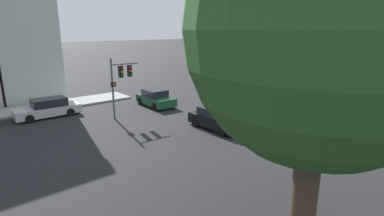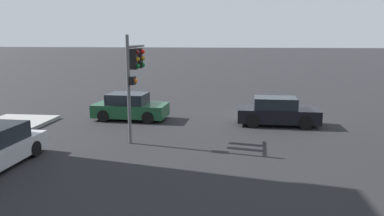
{
  "view_description": "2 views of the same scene",
  "coord_description": "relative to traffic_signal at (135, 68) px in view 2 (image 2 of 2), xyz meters",
  "views": [
    {
      "loc": [
        -14.14,
        16.67,
        6.74
      ],
      "look_at": [
        1.22,
        3.42,
        1.35
      ],
      "focal_mm": 28.0,
      "sensor_mm": 36.0,
      "label": 1
    },
    {
      "loc": [
        1.92,
        22.06,
        4.54
      ],
      "look_at": [
        3.9,
        5.61,
        1.41
      ],
      "focal_mm": 35.0,
      "sensor_mm": 36.0,
      "label": 2
    }
  ],
  "objects": [
    {
      "name": "ground_plane",
      "position": [
        -6.39,
        -6.06,
        -3.23
      ],
      "size": [
        300.0,
        300.0,
        0.0
      ],
      "primitive_type": "plane",
      "color": "black"
    },
    {
      "name": "traffic_signal",
      "position": [
        0.0,
        0.0,
        0.0
      ],
      "size": [
        0.52,
        2.38,
        4.66
      ],
      "rotation": [
        0.0,
        0.0,
        3.08
      ],
      "color": "#515456",
      "rests_on": "ground_plane"
    },
    {
      "name": "crossing_car_0",
      "position": [
        -6.61,
        -3.6,
        -2.54
      ],
      "size": [
        4.21,
        1.85,
        1.47
      ],
      "rotation": [
        0.0,
        0.0,
        3.13
      ],
      "color": "black",
      "rests_on": "ground_plane"
    },
    {
      "name": "crossing_car_1",
      "position": [
        1.45,
        -4.02,
        -2.54
      ],
      "size": [
        4.13,
        2.15,
        1.47
      ],
      "rotation": [
        0.0,
        0.0,
        3.09
      ],
      "color": "#194728",
      "rests_on": "ground_plane"
    }
  ]
}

